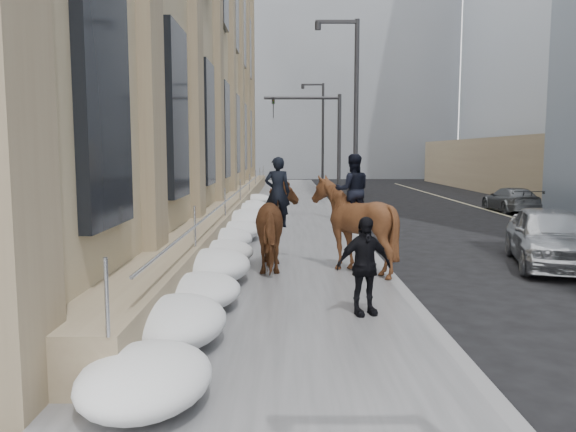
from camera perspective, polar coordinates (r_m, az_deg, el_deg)
The scene contains 15 objects.
ground at distance 8.60m, azimuth -1.48°, elevation -13.58°, with size 140.00×140.00×0.00m, color black.
sidewalk at distance 18.30m, azimuth -0.76°, elevation -2.59°, with size 5.00×80.00×0.12m, color #4D4E50.
curb at distance 18.46m, azimuth 7.40°, elevation -2.57°, with size 0.24×80.00×0.12m, color slate.
limestone_building at distance 29.18m, azimuth -11.50°, elevation 18.14°, with size 6.10×44.00×18.00m.
bg_building_mid at distance 69.07m, azimuth 3.12°, elevation 15.69°, with size 30.00×12.00×28.00m, color slate.
bg_building_far at distance 80.62m, azimuth -4.66°, elevation 11.49°, with size 24.00×12.00×20.00m, color gray.
streetlight_mid at distance 22.28m, azimuth 6.52°, elevation 10.65°, with size 1.71×0.24×8.00m.
streetlight_far at distance 42.18m, azimuth 3.34°, elevation 8.70°, with size 1.71×0.24×8.00m.
traffic_signal at distance 30.15m, azimuth 3.46°, elevation 8.48°, with size 4.10×0.22×6.00m.
snow_bank at distance 16.45m, azimuth -5.79°, elevation -2.21°, with size 1.70×18.10×0.76m.
mounted_horse_left at distance 13.67m, azimuth -0.92°, elevation -0.71°, with size 1.29×2.58×2.72m.
mounted_horse_right at distance 13.36m, azimuth 6.61°, elevation -0.48°, with size 1.88×2.11×2.79m.
pedestrian at distance 9.88m, azimuth 7.72°, elevation -5.04°, with size 1.01×0.42×1.73m, color black.
car_silver at distance 16.05m, azimuth 25.08°, elevation -1.88°, with size 1.85×4.60×1.57m, color #B2B6BA.
car_grey at distance 30.00m, azimuth 21.69°, elevation 1.56°, with size 1.71×4.21×1.22m, color slate.
Camera 1 is at (0.19, -8.07, 2.95)m, focal length 35.00 mm.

